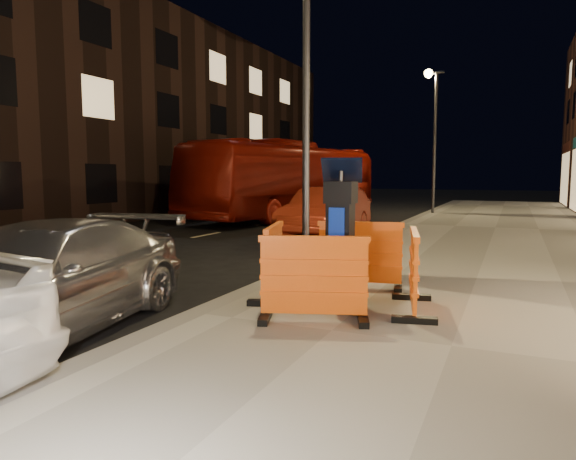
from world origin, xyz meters
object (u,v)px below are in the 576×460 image
at_px(parking_kiosk, 340,236).
at_px(bus_doubledecker, 289,218).
at_px(car_red, 326,238).
at_px(barrier_bldgside, 414,271).
at_px(barrier_front, 314,279).
at_px(car_silver, 42,334).
at_px(barrier_kerbside, 274,261).
at_px(barrier_back, 360,255).

xyz_separation_m(parking_kiosk, bus_doubledecker, (-6.59, 13.34, -1.04)).
bearing_deg(car_red, barrier_bldgside, -64.36).
bearing_deg(barrier_front, car_silver, -175.12).
relative_size(parking_kiosk, bus_doubledecker, 0.16).
relative_size(barrier_front, barrier_kerbside, 1.00).
bearing_deg(barrier_bldgside, car_silver, 108.19).
bearing_deg(parking_kiosk, car_silver, -156.20).
height_order(barrier_bldgside, car_red, barrier_bldgside).
bearing_deg(barrier_bldgside, barrier_front, 122.97).
bearing_deg(bus_doubledecker, barrier_kerbside, -58.46).
height_order(parking_kiosk, barrier_back, parking_kiosk).
bearing_deg(car_silver, barrier_front, 15.03).
bearing_deg(barrier_front, car_red, 89.61).
height_order(barrier_back, car_silver, barrier_back).
relative_size(car_silver, car_red, 0.99).
bearing_deg(barrier_back, barrier_kerbside, -146.03).
relative_size(barrier_back, barrier_kerbside, 1.00).
relative_size(barrier_back, bus_doubledecker, 0.11).
distance_m(barrier_back, car_red, 7.21).
bearing_deg(bus_doubledecker, barrier_back, -53.37).
relative_size(barrier_front, barrier_bldgside, 1.00).
xyz_separation_m(car_silver, bus_doubledecker, (-3.73, 15.55, 0.00)).
height_order(barrier_front, barrier_kerbside, same).
bearing_deg(barrier_kerbside, barrier_back, -61.03).
bearing_deg(car_red, parking_kiosk, -70.40).
bearing_deg(barrier_front, barrier_back, 70.97).
distance_m(barrier_front, barrier_bldgside, 1.34).
xyz_separation_m(parking_kiosk, barrier_back, (0.00, 0.95, -0.39)).
distance_m(barrier_back, barrier_kerbside, 1.34).
bearing_deg(car_silver, barrier_back, 39.09).
xyz_separation_m(barrier_front, barrier_kerbside, (-0.95, 0.95, 0.00)).
distance_m(barrier_kerbside, bus_doubledecker, 14.50).
relative_size(parking_kiosk, barrier_front, 1.40).
relative_size(car_red, bus_doubledecker, 0.39).
relative_size(parking_kiosk, car_silver, 0.40).
height_order(car_silver, bus_doubledecker, bus_doubledecker).
distance_m(barrier_back, car_silver, 4.31).
distance_m(barrier_front, barrier_back, 1.90).
relative_size(car_silver, bus_doubledecker, 0.39).
bearing_deg(car_red, barrier_back, -67.71).
height_order(barrier_back, bus_doubledecker, bus_doubledecker).
distance_m(barrier_bldgside, car_silver, 4.45).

